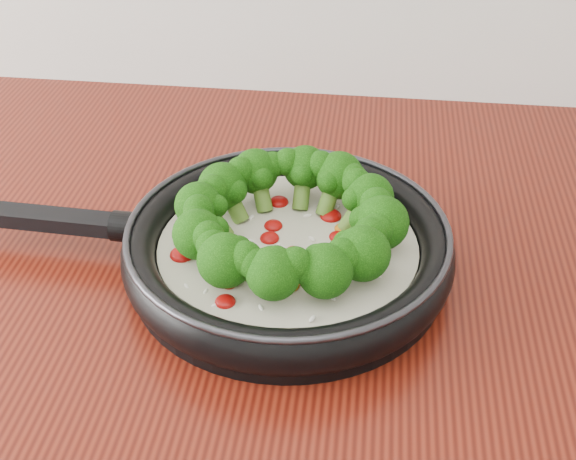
# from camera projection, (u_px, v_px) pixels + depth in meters

# --- Properties ---
(skillet) EXTENTS (0.51, 0.33, 0.09)m
(skillet) POSITION_uv_depth(u_px,v_px,m) (286.00, 241.00, 0.73)
(skillet) COLOR black
(skillet) RESTS_ON counter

